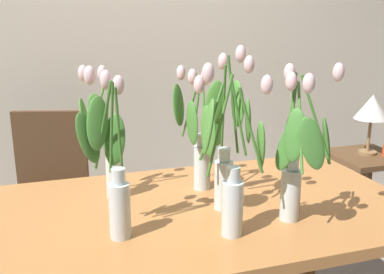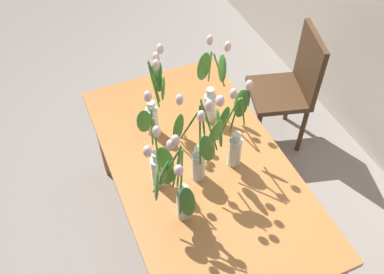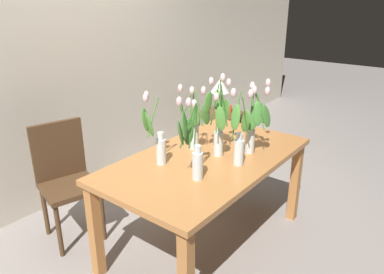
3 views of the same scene
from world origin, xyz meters
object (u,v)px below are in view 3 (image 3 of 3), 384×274
Objects in this scene: tulip_vase_4 at (157,140)px; pillar_candle at (229,109)px; tulip_vase_2 at (194,124)px; tulip_vase_5 at (219,123)px; tulip_vase_0 at (192,148)px; tulip_vase_1 at (240,139)px; dining_table at (207,168)px; side_table at (220,122)px; tulip_vase_3 at (255,125)px; table_lamp at (220,86)px; dining_chair at (65,175)px.

tulip_vase_4 reaches higher than pillar_candle.
tulip_vase_4 is at bearing 172.84° from tulip_vase_2.
tulip_vase_0 is at bearing -168.19° from tulip_vase_5.
tulip_vase_1 is 1.10× the size of tulip_vase_2.
dining_table is at bearing 19.84° from tulip_vase_0.
tulip_vase_0 is 0.97× the size of side_table.
tulip_vase_1 is at bearing -92.61° from tulip_vase_2.
side_table is (1.20, 1.08, -0.53)m from tulip_vase_3.
tulip_vase_3 is 0.92× the size of tulip_vase_5.
dining_table is 2.96× the size of tulip_vase_3.
tulip_vase_2 is (0.05, 0.16, 0.29)m from dining_table.
dining_table is 4.02× the size of table_lamp.
tulip_vase_5 reaches higher than table_lamp.
tulip_vase_2 is at bearing -7.16° from tulip_vase_4.
tulip_vase_3 reaches higher than tulip_vase_4.
tulip_vase_1 is (0.36, -0.12, -0.03)m from tulip_vase_0.
tulip_vase_5 is 1.48× the size of table_lamp.
tulip_vase_1 reaches higher than tulip_vase_0.
tulip_vase_3 is (0.21, -0.39, 0.02)m from tulip_vase_2.
side_table is at bearing -133.44° from table_lamp.
tulip_vase_2 is 1.66m from side_table.
dining_table is 2.91× the size of tulip_vase_1.
dining_table is 0.46m from tulip_vase_4.
tulip_vase_1 is 0.40m from tulip_vase_2.
tulip_vase_5 is 1.07× the size of side_table.
table_lamp is at bearing 20.66° from tulip_vase_4.
tulip_vase_4 is at bearing -159.34° from table_lamp.
tulip_vase_3 reaches higher than dining_table.
table_lamp is at bearing 28.85° from tulip_vase_0.
tulip_vase_2 is (0.38, 0.28, -0.01)m from tulip_vase_0.
tulip_vase_1 is at bearing -142.36° from table_lamp.
dining_chair is 2.13m from pillar_candle.
tulip_vase_5 reaches higher than tulip_vase_0.
tulip_vase_1 is 1.07× the size of tulip_vase_4.
side_table is at bearing 32.90° from tulip_vase_5.
dining_chair is (-0.59, 1.20, -0.40)m from tulip_vase_1.
dining_table is at bearing -33.35° from tulip_vase_4.
tulip_vase_0 is 7.14× the size of pillar_candle.
dining_table is 2.73× the size of tulip_vase_5.
tulip_vase_3 is 0.71m from tulip_vase_4.
tulip_vase_0 is at bearing -93.97° from tulip_vase_4.
tulip_vase_2 is at bearing 100.98° from tulip_vase_5.
side_table is at bearing 30.44° from dining_table.
tulip_vase_1 reaches higher than dining_chair.
tulip_vase_5 is at bearing -21.60° from dining_table.
tulip_vase_4 is at bearing 127.14° from tulip_vase_1.
dining_chair is at bearing 123.04° from tulip_vase_5.
dining_table is 1.71m from side_table.
tulip_vase_4 reaches higher than dining_table.
tulip_vase_2 reaches higher than pillar_candle.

